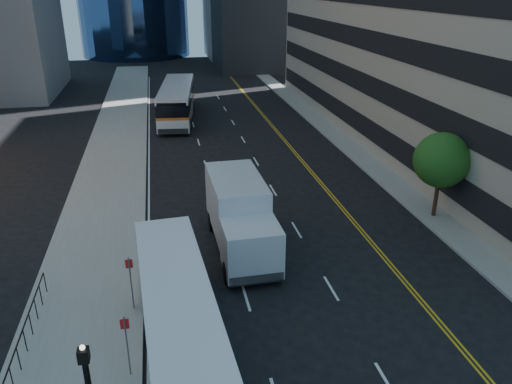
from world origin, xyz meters
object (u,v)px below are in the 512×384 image
street_tree (442,160)px  bus_front (178,316)px  box_truck (240,216)px  bus_rear (177,101)px

street_tree → bus_front: bearing=-150.2°
street_tree → box_truck: bearing=-172.6°
bus_front → bus_rear: bearing=83.3°
bus_front → box_truck: size_ratio=1.49×
street_tree → box_truck: size_ratio=0.66×
bus_rear → street_tree: bearing=-55.8°
box_truck → bus_front: bearing=-117.2°
street_tree → bus_rear: 29.86m
bus_front → bus_rear: (1.73, 35.31, 0.31)m
street_tree → box_truck: 12.22m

